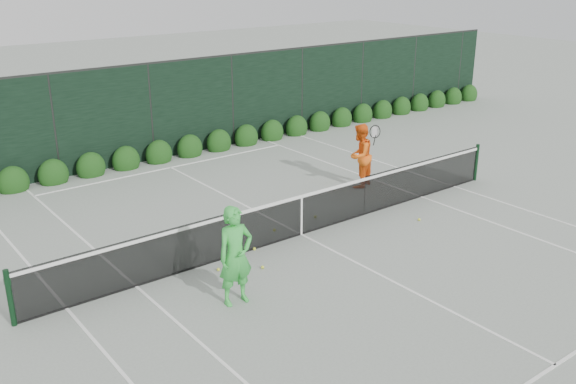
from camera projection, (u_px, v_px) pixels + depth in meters
ground at (301, 235)px, 14.83m from camera, size 80.00×80.00×0.00m
tennis_net at (301, 214)px, 14.63m from camera, size 12.90×0.10×1.07m
player_woman at (236, 256)px, 11.60m from camera, size 0.72×0.49×1.89m
player_man at (360, 156)px, 17.68m from camera, size 1.05×0.94×1.79m
court_lines at (301, 234)px, 14.82m from camera, size 11.03×23.83×0.01m
windscreen_fence at (390, 208)px, 12.29m from camera, size 32.00×21.07×3.06m
hedge_row at (159, 155)px, 20.07m from camera, size 31.66×0.65×0.94m
tennis_balls at (294, 240)px, 14.44m from camera, size 5.36×1.74×0.07m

